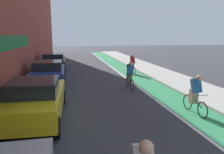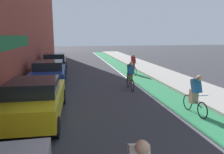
{
  "view_description": "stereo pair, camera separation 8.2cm",
  "coord_description": "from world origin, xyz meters",
  "views": [
    {
      "loc": [
        -1.74,
        0.66,
        3.11
      ],
      "look_at": [
        0.14,
        10.18,
        1.25
      ],
      "focal_mm": 35.49,
      "sensor_mm": 36.0,
      "label": 1
    },
    {
      "loc": [
        -1.66,
        0.65,
        3.11
      ],
      "look_at": [
        0.14,
        10.18,
        1.25
      ],
      "focal_mm": 35.49,
      "sensor_mm": 36.0,
      "label": 2
    }
  ],
  "objects": [
    {
      "name": "ground_plane",
      "position": [
        0.0,
        17.07,
        0.0
      ],
      "size": [
        92.72,
        92.72,
        0.0
      ],
      "primitive_type": "plane",
      "color": "#38383D"
    },
    {
      "name": "bike_lane_paint",
      "position": [
        3.24,
        19.07,
        0.0
      ],
      "size": [
        1.6,
        42.14,
        0.0
      ],
      "primitive_type": "cube",
      "color": "#2D8451",
      "rests_on": "ground"
    },
    {
      "name": "lane_divider_stripe",
      "position": [
        2.34,
        19.07,
        0.0
      ],
      "size": [
        0.12,
        42.14,
        0.0
      ],
      "primitive_type": "cube",
      "color": "white",
      "rests_on": "ground"
    },
    {
      "name": "sidewalk_right",
      "position": [
        5.4,
        19.07,
        0.07
      ],
      "size": [
        2.72,
        42.14,
        0.14
      ],
      "primitive_type": "cube",
      "color": "#A8A59E",
      "rests_on": "ground"
    },
    {
      "name": "parked_sedan_yellow_cab",
      "position": [
        -2.99,
        8.87,
        0.79
      ],
      "size": [
        2.09,
        4.58,
        1.53
      ],
      "color": "yellow",
      "rests_on": "ground"
    },
    {
      "name": "parked_sedan_blue",
      "position": [
        -2.99,
        14.68,
        0.79
      ],
      "size": [
        1.97,
        4.47,
        1.53
      ],
      "color": "navy",
      "rests_on": "ground"
    },
    {
      "name": "parked_sedan_black",
      "position": [
        -2.99,
        20.37,
        0.79
      ],
      "size": [
        1.96,
        4.78,
        1.53
      ],
      "color": "black",
      "rests_on": "ground"
    },
    {
      "name": "cyclist_mid",
      "position": [
        3.12,
        8.32,
        0.85
      ],
      "size": [
        0.48,
        1.69,
        1.6
      ],
      "color": "black",
      "rests_on": "ground"
    },
    {
      "name": "cyclist_trailing",
      "position": [
        1.69,
        12.73,
        0.81
      ],
      "size": [
        0.48,
        1.72,
        1.62
      ],
      "color": "black",
      "rests_on": "ground"
    },
    {
      "name": "cyclist_far",
      "position": [
        3.28,
        17.66,
        0.81
      ],
      "size": [
        0.48,
        1.68,
        1.6
      ],
      "color": "black",
      "rests_on": "ground"
    }
  ]
}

